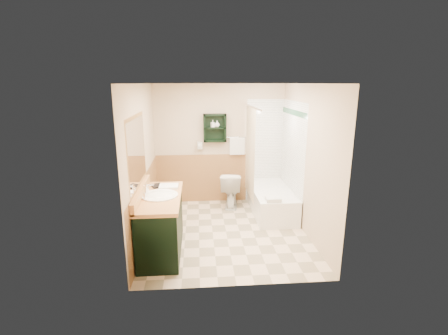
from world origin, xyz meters
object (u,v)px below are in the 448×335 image
wall_shelf (215,128)px  soap_bottle_a (213,126)px  soap_bottle_b (217,125)px  hair_dryer (200,145)px  vanity (161,224)px  vanity_book (151,180)px  bathtub (271,201)px  toilet (231,189)px

wall_shelf → soap_bottle_a: (-0.04, -0.01, 0.05)m
soap_bottle_b → hair_dryer: bearing=175.0°
wall_shelf → vanity: size_ratio=0.41×
vanity_book → soap_bottle_b: (1.10, 1.54, 0.65)m
bathtub → vanity_book: bearing=-156.8°
vanity → soap_bottle_a: soap_bottle_a is taller
hair_dryer → toilet: 1.07m
hair_dryer → soap_bottle_b: 0.54m
vanity → soap_bottle_b: soap_bottle_b is taller
vanity_book → soap_bottle_a: 1.95m
soap_bottle_a → soap_bottle_b: bearing=0.0°
wall_shelf → soap_bottle_b: 0.08m
hair_dryer → vanity: hair_dryer is taller
wall_shelf → soap_bottle_b: (0.04, -0.01, 0.07)m
bathtub → wall_shelf: bearing=147.4°
bathtub → soap_bottle_b: 1.81m
vanity → bathtub: vanity is taller
hair_dryer → vanity_book: 1.76m
wall_shelf → vanity_book: bearing=-124.4°
wall_shelf → soap_bottle_a: size_ratio=3.95×
bathtub → toilet: toilet is taller
toilet → hair_dryer: bearing=-14.4°
bathtub → toilet: bearing=149.0°
toilet → soap_bottle_a: 1.31m
soap_bottle_b → vanity: bearing=-115.7°
soap_bottle_b → soap_bottle_a: bearing=180.0°
bathtub → hair_dryer: bearing=152.9°
soap_bottle_a → wall_shelf: bearing=6.9°
vanity → bathtub: (1.92, 1.30, -0.19)m
vanity → vanity_book: 0.70m
vanity → toilet: (1.20, 1.74, -0.08)m
vanity → soap_bottle_b: bearing=64.3°
hair_dryer → toilet: bearing=-22.1°
vanity_book → soap_bottle_a: soap_bottle_a is taller
wall_shelf → soap_bottle_a: bearing=-173.1°
vanity → vanity_book: bearing=111.9°
hair_dryer → bathtub: 1.77m
toilet → vanity_book: 2.00m
toilet → bathtub: bearing=156.6°
toilet → soap_bottle_b: 1.31m
wall_shelf → bathtub: bearing=-32.6°
soap_bottle_a → vanity: bearing=-113.6°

